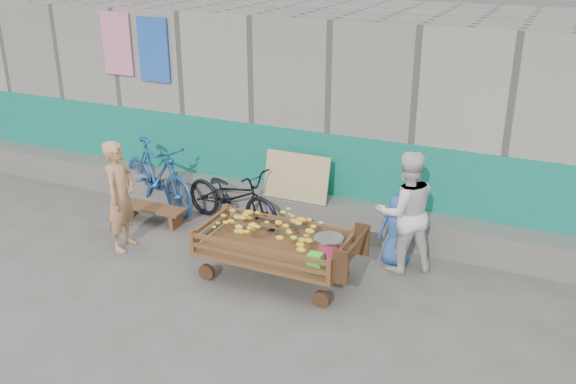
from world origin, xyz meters
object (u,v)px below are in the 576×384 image
at_px(banana_cart, 271,237).
at_px(bicycle_dark, 232,196).
at_px(bench, 152,211).
at_px(child, 397,230).
at_px(vendor_man, 120,196).
at_px(woman, 405,212).
at_px(bicycle_blue, 158,176).

bearing_deg(banana_cart, bicycle_dark, 134.89).
bearing_deg(bench, bicycle_dark, 22.04).
distance_m(child, bicycle_dark, 2.59).
xyz_separation_m(vendor_man, woman, (3.70, 1.01, 0.03)).
bearing_deg(banana_cart, bicycle_blue, 153.46).
height_order(woman, bicycle_blue, woman).
relative_size(bicycle_dark, bicycle_blue, 0.94).
bearing_deg(banana_cart, bench, 161.48).
distance_m(vendor_man, bicycle_dark, 1.68).
bearing_deg(child, banana_cart, 23.90).
bearing_deg(woman, vendor_man, -18.42).
xyz_separation_m(woman, bicycle_dark, (-2.70, 0.30, -0.36)).
bearing_deg(vendor_man, bicycle_dark, -45.87).
relative_size(bench, bicycle_dark, 0.61).
distance_m(vendor_man, woman, 3.83).
height_order(bench, bicycle_dark, bicycle_dark).
height_order(bench, woman, woman).
bearing_deg(woman, bicycle_dark, -39.95).
bearing_deg(woman, banana_cart, 0.10).
xyz_separation_m(banana_cart, bicycle_blue, (-2.62, 1.31, -0.04)).
bearing_deg(child, vendor_man, 2.43).
distance_m(banana_cart, bicycle_blue, 2.92).
height_order(woman, child, woman).
xyz_separation_m(child, bicycle_blue, (-3.94, 0.25, 0.06)).
bearing_deg(bicycle_blue, vendor_man, -142.80).
distance_m(banana_cart, bicycle_dark, 1.78).
bearing_deg(child, bicycle_blue, -18.28).
bearing_deg(bicycle_blue, woman, -72.48).
bearing_deg(child, bench, -10.72).
distance_m(vendor_man, bicycle_blue, 1.42).
bearing_deg(bicycle_dark, child, -82.10).
relative_size(vendor_man, child, 1.58).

